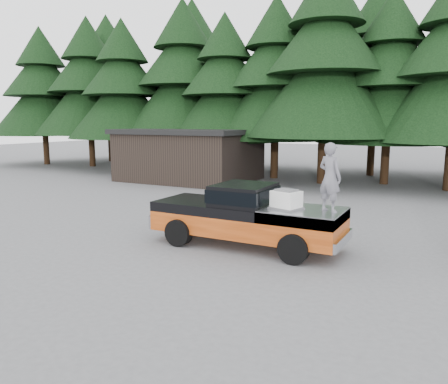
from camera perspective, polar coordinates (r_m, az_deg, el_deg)
The scene contains 7 objects.
ground at distance 14.03m, azimuth 0.37°, elevation -6.51°, with size 120.00×120.00×0.00m, color #545456.
pickup_truck at distance 13.43m, azimuth 2.96°, elevation -4.31°, with size 6.00×2.04×1.33m, color #C05319, non-canonical shape.
truck_cab at distance 13.28m, azimuth 2.60°, elevation -0.23°, with size 1.66×1.90×0.59m, color black.
air_compressor at distance 12.53m, azimuth 8.14°, elevation -1.09°, with size 0.73×0.61×0.50m, color white.
man_on_bed at distance 12.34m, azimuth 13.66°, elevation 1.89°, with size 0.70×0.46×1.91m, color slate.
utility_building at distance 28.49m, azimuth -4.52°, elevation 4.91°, with size 8.40×6.40×3.30m.
treeline at distance 30.00m, azimuth 17.22°, elevation 16.35°, with size 60.15×16.05×17.50m.
Camera 1 is at (6.25, -11.97, 3.81)m, focal length 35.00 mm.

